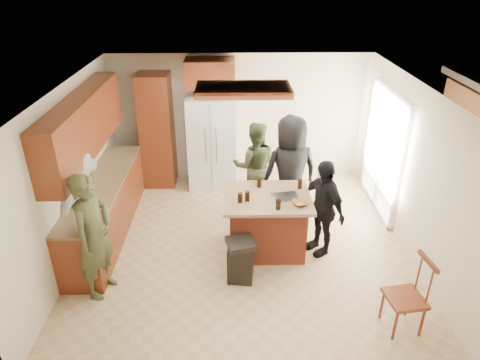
{
  "coord_description": "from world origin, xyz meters",
  "views": [
    {
      "loc": [
        -0.15,
        -5.55,
        4.0
      ],
      "look_at": [
        -0.05,
        0.01,
        1.15
      ],
      "focal_mm": 32.0,
      "sensor_mm": 36.0,
      "label": 1
    }
  ],
  "objects_px": {
    "kitchen_island": "(266,222)",
    "person_behind_left": "(255,166)",
    "spindle_chair": "(407,298)",
    "person_counter": "(82,207)",
    "refrigerator": "(212,142)",
    "person_side_right": "(322,208)",
    "trash_bin": "(241,260)",
    "person_front_left": "(94,236)",
    "person_behind_right": "(290,172)"
  },
  "relations": [
    {
      "from": "kitchen_island",
      "to": "person_behind_left",
      "type": "bearing_deg",
      "value": 95.09
    },
    {
      "from": "person_behind_left",
      "to": "spindle_chair",
      "type": "bearing_deg",
      "value": 120.22
    },
    {
      "from": "person_counter",
      "to": "refrigerator",
      "type": "distance_m",
      "value": 2.94
    },
    {
      "from": "person_side_right",
      "to": "trash_bin",
      "type": "bearing_deg",
      "value": -90.38
    },
    {
      "from": "person_front_left",
      "to": "person_side_right",
      "type": "bearing_deg",
      "value": -56.52
    },
    {
      "from": "kitchen_island",
      "to": "person_counter",
      "type": "bearing_deg",
      "value": -177.28
    },
    {
      "from": "person_behind_right",
      "to": "person_behind_left",
      "type": "bearing_deg",
      "value": -59.04
    },
    {
      "from": "person_behind_left",
      "to": "person_counter",
      "type": "distance_m",
      "value": 2.94
    },
    {
      "from": "person_front_left",
      "to": "person_behind_left",
      "type": "xyz_separation_m",
      "value": [
        2.16,
        2.22,
        -0.07
      ]
    },
    {
      "from": "person_front_left",
      "to": "person_side_right",
      "type": "xyz_separation_m",
      "value": [
        3.09,
        0.85,
        -0.12
      ]
    },
    {
      "from": "person_behind_left",
      "to": "person_side_right",
      "type": "bearing_deg",
      "value": 125.17
    },
    {
      "from": "person_behind_right",
      "to": "person_counter",
      "type": "relative_size",
      "value": 1.1
    },
    {
      "from": "person_counter",
      "to": "kitchen_island",
      "type": "height_order",
      "value": "person_counter"
    },
    {
      "from": "person_behind_left",
      "to": "kitchen_island",
      "type": "relative_size",
      "value": 1.26
    },
    {
      "from": "person_front_left",
      "to": "kitchen_island",
      "type": "xyz_separation_m",
      "value": [
        2.28,
        0.91,
        -0.4
      ]
    },
    {
      "from": "person_behind_right",
      "to": "refrigerator",
      "type": "bearing_deg",
      "value": -61.36
    },
    {
      "from": "person_behind_left",
      "to": "spindle_chair",
      "type": "height_order",
      "value": "person_behind_left"
    },
    {
      "from": "person_behind_left",
      "to": "spindle_chair",
      "type": "distance_m",
      "value": 3.4
    },
    {
      "from": "person_side_right",
      "to": "kitchen_island",
      "type": "xyz_separation_m",
      "value": [
        -0.81,
        0.05,
        -0.29
      ]
    },
    {
      "from": "kitchen_island",
      "to": "spindle_chair",
      "type": "relative_size",
      "value": 1.29
    },
    {
      "from": "person_front_left",
      "to": "person_behind_left",
      "type": "distance_m",
      "value": 3.1
    },
    {
      "from": "person_side_right",
      "to": "person_behind_left",
      "type": "bearing_deg",
      "value": -173.95
    },
    {
      "from": "person_front_left",
      "to": "person_behind_right",
      "type": "bearing_deg",
      "value": -40.29
    },
    {
      "from": "person_front_left",
      "to": "person_behind_right",
      "type": "xyz_separation_m",
      "value": [
        2.71,
        1.67,
        0.07
      ]
    },
    {
      "from": "person_behind_right",
      "to": "refrigerator",
      "type": "xyz_separation_m",
      "value": [
        -1.33,
        1.45,
        -0.05
      ]
    },
    {
      "from": "person_behind_left",
      "to": "trash_bin",
      "type": "xyz_separation_m",
      "value": [
        -0.29,
        -2.01,
        -0.49
      ]
    },
    {
      "from": "spindle_chair",
      "to": "person_side_right",
      "type": "bearing_deg",
      "value": 114.65
    },
    {
      "from": "trash_bin",
      "to": "spindle_chair",
      "type": "xyz_separation_m",
      "value": [
        1.95,
        -0.94,
        0.13
      ]
    },
    {
      "from": "person_behind_right",
      "to": "person_front_left",
      "type": "bearing_deg",
      "value": 17.91
    },
    {
      "from": "refrigerator",
      "to": "kitchen_island",
      "type": "xyz_separation_m",
      "value": [
        0.9,
        -2.21,
        -0.43
      ]
    },
    {
      "from": "person_front_left",
      "to": "trash_bin",
      "type": "relative_size",
      "value": 2.79
    },
    {
      "from": "person_front_left",
      "to": "person_side_right",
      "type": "distance_m",
      "value": 3.21
    },
    {
      "from": "trash_bin",
      "to": "person_counter",
      "type": "bearing_deg",
      "value": 165.87
    },
    {
      "from": "person_counter",
      "to": "kitchen_island",
      "type": "distance_m",
      "value": 2.71
    },
    {
      "from": "person_behind_right",
      "to": "kitchen_island",
      "type": "distance_m",
      "value": 0.99
    },
    {
      "from": "person_behind_right",
      "to": "spindle_chair",
      "type": "xyz_separation_m",
      "value": [
        1.11,
        -2.4,
        -0.49
      ]
    },
    {
      "from": "person_front_left",
      "to": "spindle_chair",
      "type": "relative_size",
      "value": 1.77
    },
    {
      "from": "person_side_right",
      "to": "trash_bin",
      "type": "relative_size",
      "value": 2.41
    },
    {
      "from": "trash_bin",
      "to": "spindle_chair",
      "type": "height_order",
      "value": "spindle_chair"
    },
    {
      "from": "person_front_left",
      "to": "trash_bin",
      "type": "bearing_deg",
      "value": -65.57
    },
    {
      "from": "person_counter",
      "to": "spindle_chair",
      "type": "xyz_separation_m",
      "value": [
        4.22,
        -1.51,
        -0.4
      ]
    },
    {
      "from": "refrigerator",
      "to": "trash_bin",
      "type": "relative_size",
      "value": 2.86
    },
    {
      "from": "person_behind_right",
      "to": "person_counter",
      "type": "height_order",
      "value": "person_behind_right"
    },
    {
      "from": "person_front_left",
      "to": "refrigerator",
      "type": "relative_size",
      "value": 0.98
    },
    {
      "from": "refrigerator",
      "to": "spindle_chair",
      "type": "bearing_deg",
      "value": -57.65
    },
    {
      "from": "person_front_left",
      "to": "person_counter",
      "type": "distance_m",
      "value": 0.88
    },
    {
      "from": "person_front_left",
      "to": "refrigerator",
      "type": "bearing_deg",
      "value": -5.76
    },
    {
      "from": "refrigerator",
      "to": "person_front_left",
      "type": "bearing_deg",
      "value": -113.82
    },
    {
      "from": "person_behind_right",
      "to": "refrigerator",
      "type": "height_order",
      "value": "person_behind_right"
    },
    {
      "from": "person_behind_left",
      "to": "trash_bin",
      "type": "distance_m",
      "value": 2.08
    }
  ]
}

